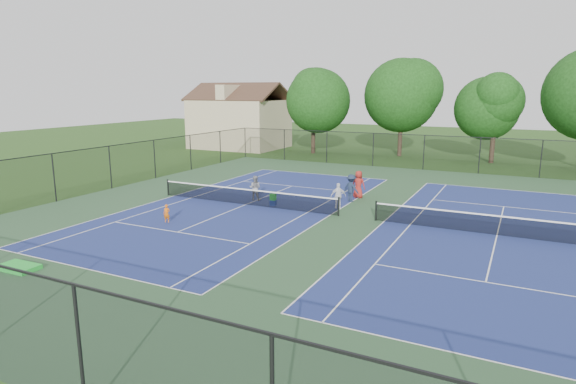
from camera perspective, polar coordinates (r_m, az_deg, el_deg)
The scene contains 17 objects.
ground at distance 26.29m, azimuth 8.14°, elevation -3.10°, with size 140.00×140.00×0.00m, color #234716.
court_pad at distance 26.29m, azimuth 8.14°, elevation -3.10°, with size 36.00×36.00×0.01m, color #2E5234.
tennis_court_left at distance 29.13m, azimuth -5.03°, elevation -1.34°, with size 12.00×23.83×1.07m.
tennis_court_right at distance 25.08m, azimuth 23.55°, elevation -4.52°, with size 12.00×23.83×1.07m.
perimeter_fence at distance 25.92m, azimuth 8.25°, elevation 0.32°, with size 36.08×36.08×3.02m.
tree_back_a at distance 52.47m, azimuth 3.06°, elevation 11.17°, with size 6.80×6.80×9.15m.
tree_back_b at distance 51.53m, azimuth 13.40°, elevation 11.47°, with size 7.60×7.60×10.03m.
tree_back_c at distance 49.25m, azimuth 23.43°, elevation 9.51°, with size 6.00×6.00×8.40m.
clapboard_house at distance 58.14m, azimuth -5.75°, elevation 8.30°, with size 10.80×8.10×7.65m.
child_player at distance 25.91m, azimuth -14.19°, elevation -2.48°, with size 0.35×0.23×0.96m, color #DB610E.
instructor at distance 30.21m, azimuth -3.93°, elevation 0.49°, with size 0.76×0.59×1.56m, color gray.
bystander_a at distance 28.14m, azimuth 5.99°, elevation -0.46°, with size 0.89×0.37×1.51m, color white.
bystander_b at distance 29.93m, azimuth 7.50°, elevation 0.46°, with size 1.11×0.64×1.72m, color #1C283E.
bystander_c at distance 31.07m, azimuth 8.35°, elevation 0.90°, with size 0.86×0.56×1.76m, color maroon.
ball_crate at distance 28.89m, azimuth -1.79°, elevation -1.28°, with size 0.35×0.28×0.32m, color navy.
ball_hopper at distance 28.81m, azimuth -1.79°, elevation -0.60°, with size 0.33×0.26×0.38m, color green.
green_tarp at distance 21.49m, azimuth -29.31°, elevation -7.77°, with size 1.55×0.90×0.18m, color green.
Camera 1 is at (7.84, -24.15, 6.80)m, focal length 30.00 mm.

